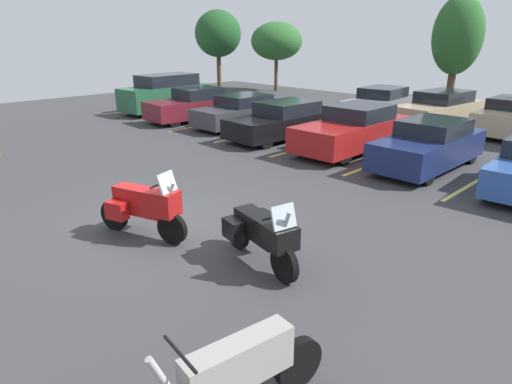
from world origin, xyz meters
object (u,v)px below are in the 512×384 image
car_maroon (194,105)px  car_navy (429,145)px  car_red (353,130)px  car_far_champagne (512,117)px  car_green (166,93)px  motorcycle_second (262,233)px  motorcycle_third (237,375)px  car_charcoal (241,111)px  car_far_grey (379,103)px  car_black (282,121)px  car_far_tan (439,108)px  motorcycle_touring (144,206)px

car_maroon → car_navy: bearing=1.0°
car_red → car_far_champagne: 7.58m
car_green → car_maroon: bearing=-8.4°
car_far_champagne → car_maroon: bearing=-148.0°
motorcycle_second → car_navy: (-0.72, 8.06, 0.08)m
motorcycle_third → car_navy: size_ratio=0.52×
car_charcoal → motorcycle_second: bearing=-41.4°
car_far_grey → car_far_champagne: size_ratio=1.09×
motorcycle_third → car_red: size_ratio=0.47×
car_far_champagne → motorcycle_third: bearing=-81.1°
car_black → car_maroon: bearing=-179.2°
car_far_tan → car_far_champagne: bearing=3.4°
motorcycle_second → car_red: bearing=113.6°
car_charcoal → car_navy: bearing=-2.2°
car_far_tan → car_red: bearing=-90.7°
motorcycle_third → car_green: 20.63m
car_black → car_far_tan: car_far_tan is taller
motorcycle_third → car_far_tan: car_far_tan is taller
car_maroon → car_far_tan: bearing=39.3°
motorcycle_third → car_far_champagne: bearing=98.9°
car_red → car_far_champagne: bearing=66.3°
car_red → car_far_grey: (-2.90, 6.68, -0.06)m
motorcycle_third → car_green: car_green is taller
car_red → car_far_tan: bearing=89.3°
motorcycle_second → car_charcoal: 12.69m
car_maroon → car_far_grey: car_maroon is taller
car_charcoal → car_far_champagne: (8.97, 6.78, 0.05)m
motorcycle_touring → car_far_champagne: car_far_champagne is taller
motorcycle_touring → car_navy: 9.07m
car_maroon → car_far_tan: (8.72, 7.13, 0.02)m
car_navy → car_far_grey: car_navy is taller
car_navy → car_far_grey: 8.96m
motorcycle_touring → car_maroon: (-9.73, 8.70, 0.04)m
motorcycle_third → motorcycle_touring: bearing=159.1°
car_red → car_black: bearing=-174.6°
motorcycle_third → car_charcoal: 16.12m
car_charcoal → car_far_grey: bearing=65.1°
car_red → car_navy: 2.87m
car_charcoal → car_red: (5.92, -0.16, 0.08)m
car_black → motorcycle_second: bearing=-49.9°
car_far_champagne → car_navy: bearing=-91.4°
motorcycle_second → car_navy: bearing=95.1°
motorcycle_third → car_far_tan: size_ratio=0.46×
car_far_tan → car_black: bearing=-114.2°
car_maroon → car_green: bearing=171.6°
motorcycle_third → car_far_grey: (-8.72, 17.56, 0.09)m
motorcycle_second → car_maroon: size_ratio=0.47×
car_red → car_far_tan: size_ratio=0.98×
motorcycle_third → car_navy: bearing=105.5°
car_maroon → car_far_tan: size_ratio=0.91×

